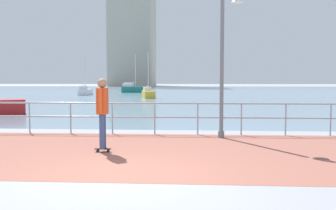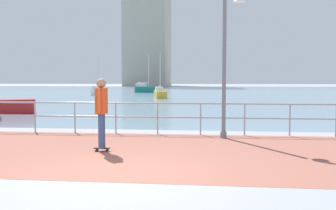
{
  "view_description": "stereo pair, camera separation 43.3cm",
  "coord_description": "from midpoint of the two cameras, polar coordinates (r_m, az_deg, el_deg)",
  "views": [
    {
      "loc": [
        1.21,
        -6.68,
        1.77
      ],
      "look_at": [
        0.57,
        3.15,
        1.1
      ],
      "focal_mm": 39.49,
      "sensor_mm": 36.0,
      "label": 1
    },
    {
      "loc": [
        1.64,
        -6.65,
        1.77
      ],
      "look_at": [
        0.57,
        3.15,
        1.1
      ],
      "focal_mm": 39.49,
      "sensor_mm": 36.0,
      "label": 2
    }
  ],
  "objects": [
    {
      "name": "ground",
      "position": [
        46.72,
        4.47,
        1.71
      ],
      "size": [
        220.0,
        220.0,
        0.0
      ],
      "primitive_type": "plane",
      "color": "gray"
    },
    {
      "name": "harbor_water",
      "position": [
        56.96,
        4.79,
        2.11
      ],
      "size": [
        180.0,
        88.0,
        0.0
      ],
      "primitive_type": "cube",
      "color": "#6B899E",
      "rests_on": "ground"
    },
    {
      "name": "lamppost",
      "position": [
        11.26,
        10.46,
        8.66
      ],
      "size": [
        0.66,
        0.66,
        4.92
      ],
      "color": "slate",
      "rests_on": "ground"
    },
    {
      "name": "sailboat_teal",
      "position": [
        51.89,
        -2.91,
        2.5
      ],
      "size": [
        3.93,
        1.82,
        5.32
      ],
      "color": "#197266",
      "rests_on": "ground"
    },
    {
      "name": "tower_beige",
      "position": [
        110.99,
        -2.98,
        15.35
      ],
      "size": [
        11.84,
        17.08,
        49.31
      ],
      "color": "#B2AD99",
      "rests_on": "ground"
    },
    {
      "name": "waterfront_railing",
      "position": [
        12.05,
        -0.58,
        -1.12
      ],
      "size": [
        25.25,
        0.06,
        1.04
      ],
      "color": "#9EADB7",
      "rests_on": "ground"
    },
    {
      "name": "brick_paving",
      "position": [
        9.31,
        -2.7,
        -7.06
      ],
      "size": [
        28.0,
        5.78,
        0.01
      ],
      "primitive_type": "cube",
      "color": "#935647",
      "rests_on": "ground"
    },
    {
      "name": "sailboat_red",
      "position": [
        44.3,
        -10.41,
        2.1
      ],
      "size": [
        1.03,
        3.21,
        4.49
      ],
      "color": "white",
      "rests_on": "ground"
    },
    {
      "name": "sailboat_blue",
      "position": [
        36.54,
        -0.9,
        1.79
      ],
      "size": [
        1.71,
        3.33,
        4.47
      ],
      "color": "gold",
      "rests_on": "ground"
    },
    {
      "name": "skateboarder",
      "position": [
        9.18,
        -8.91,
        -0.39
      ],
      "size": [
        0.4,
        0.55,
        1.81
      ],
      "color": "black",
      "rests_on": "ground"
    }
  ]
}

